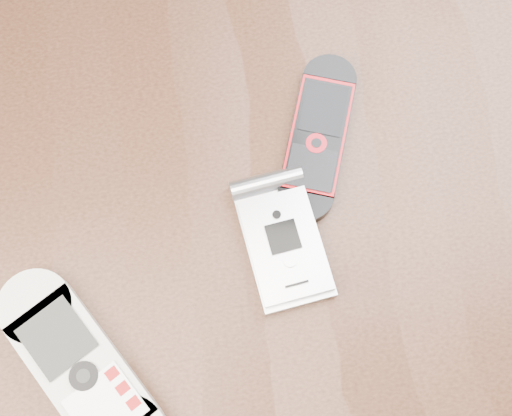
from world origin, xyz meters
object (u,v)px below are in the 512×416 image
(nokia_white, at_px, (81,370))
(nokia_black_red, at_px, (318,137))
(table, at_px, (251,243))
(motorola_razr, at_px, (284,243))

(nokia_white, distance_m, nokia_black_red, 0.27)
(table, xyz_separation_m, motorola_razr, (0.02, -0.03, 0.11))
(nokia_black_red, distance_m, motorola_razr, 0.10)
(table, distance_m, motorola_razr, 0.12)
(nokia_white, height_order, nokia_black_red, nokia_white)
(motorola_razr, bearing_deg, nokia_black_red, 57.16)
(table, xyz_separation_m, nokia_black_red, (0.07, 0.06, 0.11))
(table, relative_size, nokia_white, 6.55)
(nokia_black_red, bearing_deg, table, -119.28)
(motorola_razr, bearing_deg, table, 118.63)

